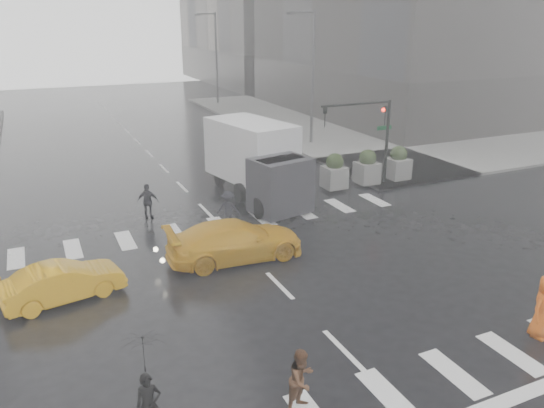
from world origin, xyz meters
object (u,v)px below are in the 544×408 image
traffic_signal_pole (372,126)px  box_truck (258,159)px  pedestrian_orange (544,307)px  pedestrian_brown (302,380)px  taxi_mid (63,282)px

traffic_signal_pole → box_truck: traffic_signal_pole is taller
pedestrian_orange → box_truck: (-2.35, 14.45, 1.01)m
pedestrian_brown → taxi_mid: size_ratio=0.42×
pedestrian_orange → box_truck: box_truck is taller
pedestrian_orange → taxi_mid: bearing=138.6°
box_truck → pedestrian_orange: bearing=-92.0°
pedestrian_orange → box_truck: size_ratio=0.27×
traffic_signal_pole → pedestrian_orange: bearing=-104.9°
pedestrian_brown → taxi_mid: bearing=96.0°
pedestrian_brown → box_truck: (5.07, 14.24, 1.18)m
pedestrian_brown → box_truck: box_truck is taller
pedestrian_brown → taxi_mid: 8.75m
pedestrian_brown → pedestrian_orange: bearing=-26.6°
pedestrian_brown → pedestrian_orange: size_ratio=0.83×
box_truck → pedestrian_brown: bearing=-120.9°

